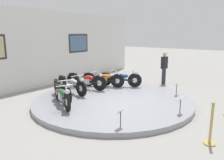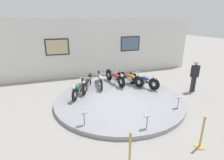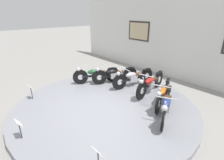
{
  "view_description": "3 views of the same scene",
  "coord_description": "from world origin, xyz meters",
  "px_view_note": "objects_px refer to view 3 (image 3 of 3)",
  "views": [
    {
      "loc": [
        -6.22,
        -4.71,
        2.53
      ],
      "look_at": [
        0.16,
        0.16,
        0.81
      ],
      "focal_mm": 35.0,
      "sensor_mm": 36.0,
      "label": 1
    },
    {
      "loc": [
        -2.66,
        -6.85,
        3.53
      ],
      "look_at": [
        -0.2,
        0.43,
        0.89
      ],
      "focal_mm": 28.0,
      "sensor_mm": 36.0,
      "label": 2
    },
    {
      "loc": [
        3.95,
        -3.11,
        2.98
      ],
      "look_at": [
        -0.17,
        0.43,
        0.83
      ],
      "focal_mm": 28.0,
      "sensor_mm": 36.0,
      "label": 3
    }
  ],
  "objects_px": {
    "motorcycle_black": "(114,74)",
    "motorcycle_orange": "(163,93)",
    "motorcycle_red": "(150,83)",
    "motorcycle_blue": "(166,105)",
    "info_placard_front_left": "(31,89)",
    "info_placard_front_centre": "(19,125)",
    "info_placard_front_right": "(98,155)",
    "motorcycle_green": "(96,74)",
    "motorcycle_silver": "(133,77)"
  },
  "relations": [
    {
      "from": "motorcycle_black",
      "to": "motorcycle_orange",
      "type": "bearing_deg",
      "value": 0.0
    },
    {
      "from": "motorcycle_red",
      "to": "motorcycle_blue",
      "type": "distance_m",
      "value": 1.55
    },
    {
      "from": "motorcycle_black",
      "to": "info_placard_front_left",
      "type": "height_order",
      "value": "motorcycle_black"
    },
    {
      "from": "motorcycle_blue",
      "to": "info_placard_front_centre",
      "type": "bearing_deg",
      "value": -116.54
    },
    {
      "from": "motorcycle_orange",
      "to": "info_placard_front_right",
      "type": "bearing_deg",
      "value": -77.09
    },
    {
      "from": "info_placard_front_centre",
      "to": "info_placard_front_right",
      "type": "relative_size",
      "value": 1.0
    },
    {
      "from": "motorcycle_green",
      "to": "motorcycle_blue",
      "type": "relative_size",
      "value": 1.0
    },
    {
      "from": "info_placard_front_left",
      "to": "motorcycle_red",
      "type": "bearing_deg",
      "value": 55.8
    },
    {
      "from": "motorcycle_blue",
      "to": "info_placard_front_centre",
      "type": "height_order",
      "value": "motorcycle_blue"
    },
    {
      "from": "motorcycle_silver",
      "to": "info_placard_front_right",
      "type": "bearing_deg",
      "value": -55.8
    },
    {
      "from": "motorcycle_silver",
      "to": "info_placard_front_left",
      "type": "xyz_separation_m",
      "value": [
        -1.48,
        -3.43,
        -0.01
      ]
    },
    {
      "from": "info_placard_front_right",
      "to": "motorcycle_green",
      "type": "bearing_deg",
      "value": 144.88
    },
    {
      "from": "motorcycle_orange",
      "to": "motorcycle_blue",
      "type": "distance_m",
      "value": 0.76
    },
    {
      "from": "motorcycle_silver",
      "to": "info_placard_front_centre",
      "type": "relative_size",
      "value": 3.83
    },
    {
      "from": "motorcycle_green",
      "to": "motorcycle_red",
      "type": "relative_size",
      "value": 0.9
    },
    {
      "from": "motorcycle_silver",
      "to": "info_placard_front_right",
      "type": "relative_size",
      "value": 3.83
    },
    {
      "from": "motorcycle_orange",
      "to": "info_placard_front_right",
      "type": "xyz_separation_m",
      "value": [
        0.71,
        -3.11,
        -0.01
      ]
    },
    {
      "from": "motorcycle_red",
      "to": "info_placard_front_right",
      "type": "bearing_deg",
      "value": -66.78
    },
    {
      "from": "motorcycle_silver",
      "to": "motorcycle_green",
      "type": "bearing_deg",
      "value": -144.32
    },
    {
      "from": "motorcycle_red",
      "to": "info_placard_front_centre",
      "type": "bearing_deg",
      "value": -95.73
    },
    {
      "from": "motorcycle_black",
      "to": "motorcycle_blue",
      "type": "distance_m",
      "value": 2.94
    },
    {
      "from": "motorcycle_silver",
      "to": "motorcycle_blue",
      "type": "height_order",
      "value": "same"
    },
    {
      "from": "motorcycle_silver",
      "to": "motorcycle_blue",
      "type": "distance_m",
      "value": 2.3
    },
    {
      "from": "motorcycle_blue",
      "to": "info_placard_front_left",
      "type": "bearing_deg",
      "value": -144.87
    },
    {
      "from": "info_placard_front_left",
      "to": "info_placard_front_right",
      "type": "relative_size",
      "value": 1.0
    },
    {
      "from": "motorcycle_red",
      "to": "info_placard_front_right",
      "type": "xyz_separation_m",
      "value": [
        1.47,
        -3.44,
        -0.03
      ]
    },
    {
      "from": "motorcycle_green",
      "to": "motorcycle_silver",
      "type": "relative_size",
      "value": 0.91
    },
    {
      "from": "motorcycle_green",
      "to": "info_placard_front_centre",
      "type": "height_order",
      "value": "motorcycle_green"
    },
    {
      "from": "motorcycle_green",
      "to": "motorcycle_silver",
      "type": "distance_m",
      "value": 1.55
    },
    {
      "from": "motorcycle_silver",
      "to": "info_placard_front_centre",
      "type": "distance_m",
      "value": 4.31
    },
    {
      "from": "info_placard_front_left",
      "to": "info_placard_front_right",
      "type": "height_order",
      "value": "same"
    },
    {
      "from": "motorcycle_red",
      "to": "motorcycle_silver",
      "type": "bearing_deg",
      "value": -179.84
    },
    {
      "from": "motorcycle_green",
      "to": "info_placard_front_left",
      "type": "relative_size",
      "value": 3.5
    },
    {
      "from": "motorcycle_silver",
      "to": "info_placard_front_right",
      "type": "distance_m",
      "value": 4.15
    },
    {
      "from": "motorcycle_orange",
      "to": "info_placard_front_left",
      "type": "distance_m",
      "value": 4.39
    },
    {
      "from": "motorcycle_silver",
      "to": "info_placard_front_centre",
      "type": "height_order",
      "value": "motorcycle_silver"
    },
    {
      "from": "info_placard_front_right",
      "to": "motorcycle_blue",
      "type": "bearing_deg",
      "value": 94.84
    },
    {
      "from": "info_placard_front_centre",
      "to": "motorcycle_red",
      "type": "bearing_deg",
      "value": 84.27
    },
    {
      "from": "motorcycle_green",
      "to": "motorcycle_blue",
      "type": "bearing_deg",
      "value": 0.02
    },
    {
      "from": "motorcycle_red",
      "to": "info_placard_front_right",
      "type": "distance_m",
      "value": 3.74
    },
    {
      "from": "motorcycle_green",
      "to": "motorcycle_silver",
      "type": "xyz_separation_m",
      "value": [
        1.26,
        0.91,
        0.01
      ]
    },
    {
      "from": "motorcycle_green",
      "to": "motorcycle_orange",
      "type": "relative_size",
      "value": 0.97
    },
    {
      "from": "motorcycle_blue",
      "to": "info_placard_front_left",
      "type": "relative_size",
      "value": 3.48
    },
    {
      "from": "motorcycle_green",
      "to": "info_placard_front_left",
      "type": "xyz_separation_m",
      "value": [
        -0.21,
        -2.53,
        -0.01
      ]
    },
    {
      "from": "motorcycle_silver",
      "to": "motorcycle_red",
      "type": "bearing_deg",
      "value": 0.16
    },
    {
      "from": "info_placard_front_right",
      "to": "info_placard_front_left",
      "type": "bearing_deg",
      "value": 180.0
    },
    {
      "from": "motorcycle_silver",
      "to": "info_placard_front_left",
      "type": "distance_m",
      "value": 3.74
    },
    {
      "from": "motorcycle_blue",
      "to": "motorcycle_orange",
      "type": "bearing_deg",
      "value": 130.7
    },
    {
      "from": "info_placard_front_left",
      "to": "info_placard_front_right",
      "type": "bearing_deg",
      "value": 0.0
    },
    {
      "from": "motorcycle_black",
      "to": "motorcycle_silver",
      "type": "xyz_separation_m",
      "value": [
        0.76,
        0.32,
        0.0
      ]
    }
  ]
}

